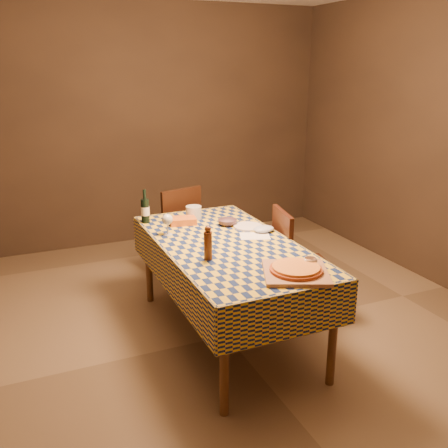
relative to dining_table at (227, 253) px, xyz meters
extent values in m
plane|color=brown|center=(0.00, 0.00, -0.69)|extent=(5.00, 5.00, 0.00)
cube|color=#34271D|center=(0.00, 2.50, 0.66)|extent=(4.50, 0.10, 2.70)
cylinder|color=brown|center=(-0.38, -0.83, -0.32)|extent=(0.06, 0.06, 0.75)
cylinder|color=brown|center=(0.38, -0.83, -0.32)|extent=(0.06, 0.06, 0.75)
cylinder|color=brown|center=(-0.38, 0.83, -0.32)|extent=(0.06, 0.06, 0.75)
cylinder|color=brown|center=(0.38, 0.83, -0.32)|extent=(0.06, 0.06, 0.75)
cube|color=brown|center=(0.00, 0.00, 0.05)|extent=(0.90, 1.80, 0.03)
cube|color=olive|center=(0.00, 0.00, 0.07)|extent=(0.92, 1.82, 0.02)
cube|color=olive|center=(0.00, -0.92, -0.07)|extent=(0.94, 0.01, 0.30)
cube|color=olive|center=(0.00, 0.92, -0.07)|extent=(0.94, 0.01, 0.30)
cube|color=olive|center=(-0.47, 0.00, -0.07)|extent=(0.01, 1.84, 0.30)
cube|color=olive|center=(0.47, 0.00, -0.07)|extent=(0.01, 1.84, 0.30)
cube|color=#996848|center=(0.16, -0.70, 0.09)|extent=(0.52, 0.52, 0.02)
cylinder|color=#973E19|center=(0.16, -0.70, 0.11)|extent=(0.43, 0.43, 0.02)
cylinder|color=orange|center=(0.16, -0.70, 0.13)|extent=(0.39, 0.39, 0.01)
cylinder|color=#452010|center=(-0.24, -0.25, 0.17)|extent=(0.07, 0.07, 0.19)
sphere|color=#452010|center=(-0.24, -0.25, 0.29)|extent=(0.04, 0.04, 0.04)
imported|color=#583F4A|center=(0.18, 0.39, 0.10)|extent=(0.19, 0.19, 0.05)
cylinder|color=silver|center=(-0.34, 0.34, 0.08)|extent=(0.08, 0.08, 0.01)
cylinder|color=silver|center=(-0.34, 0.34, 0.12)|extent=(0.01, 0.01, 0.08)
sphere|color=silver|center=(-0.34, 0.34, 0.20)|extent=(0.08, 0.08, 0.08)
ellipsoid|color=#39060A|center=(-0.34, 0.34, 0.19)|extent=(0.05, 0.05, 0.03)
cylinder|color=black|center=(-0.41, 0.72, 0.18)|extent=(0.07, 0.07, 0.20)
cylinder|color=black|center=(-0.41, 0.72, 0.31)|extent=(0.03, 0.03, 0.08)
cylinder|color=#EDE8CA|center=(-0.41, 0.72, 0.18)|extent=(0.08, 0.08, 0.07)
cylinder|color=#BABFC1|center=(-0.01, 0.66, 0.13)|extent=(0.14, 0.14, 0.11)
cube|color=#C65E1A|center=(-0.15, 0.56, 0.10)|extent=(0.23, 0.18, 0.05)
cylinder|color=white|center=(0.31, 0.27, 0.08)|extent=(0.26, 0.26, 0.01)
imported|color=silver|center=(0.30, -0.65, 0.11)|extent=(0.12, 0.12, 0.07)
cube|color=white|center=(0.26, 0.05, 0.08)|extent=(0.27, 0.24, 0.00)
ellipsoid|color=#A6B6D5|center=(0.37, 0.11, 0.10)|extent=(0.18, 0.15, 0.05)
cube|color=black|center=(-0.03, 1.29, -0.24)|extent=(0.51, 0.51, 0.04)
cube|color=black|center=(0.02, 1.09, 0.01)|extent=(0.42, 0.14, 0.46)
cylinder|color=black|center=(0.10, 1.50, -0.48)|extent=(0.04, 0.04, 0.43)
cylinder|color=black|center=(-0.25, 1.41, -0.48)|extent=(0.04, 0.04, 0.43)
cylinder|color=black|center=(0.19, 1.16, -0.48)|extent=(0.04, 0.04, 0.43)
cylinder|color=black|center=(-0.16, 1.07, -0.48)|extent=(0.04, 0.04, 0.43)
cube|color=black|center=(0.71, 0.04, -0.24)|extent=(0.49, 0.49, 0.04)
cube|color=black|center=(0.51, 0.08, 0.01)|extent=(0.12, 0.42, 0.46)
cylinder|color=black|center=(0.85, -0.17, -0.48)|extent=(0.04, 0.04, 0.43)
cylinder|color=black|center=(0.92, 0.19, -0.48)|extent=(0.04, 0.04, 0.43)
cylinder|color=black|center=(0.50, -0.10, -0.48)|extent=(0.04, 0.04, 0.43)
cylinder|color=black|center=(0.57, 0.26, -0.48)|extent=(0.04, 0.04, 0.43)
camera|label=1|loc=(-1.38, -3.14, 1.32)|focal=40.00mm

